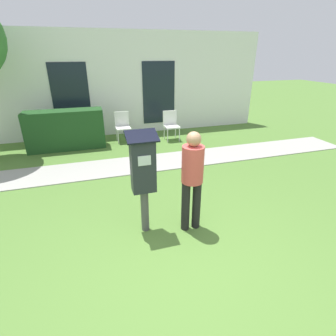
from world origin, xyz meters
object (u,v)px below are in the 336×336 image
person_standing (192,175)px  outdoor_chair_right (171,123)px  parking_meter (143,171)px  outdoor_chair_left (72,129)px  outdoor_chair_middle (122,124)px

person_standing → outdoor_chair_right: person_standing is taller
outdoor_chair_right → parking_meter: bearing=-96.0°
outdoor_chair_left → outdoor_chair_middle: 1.47m
person_standing → outdoor_chair_left: (-1.83, 4.71, -0.40)m
person_standing → outdoor_chair_left: 5.07m
outdoor_chair_right → outdoor_chair_middle: bearing=-174.6°
parking_meter → outdoor_chair_right: bearing=67.4°
parking_meter → outdoor_chair_middle: bearing=85.9°
person_standing → outdoor_chair_right: bearing=54.1°
outdoor_chair_middle → outdoor_chair_right: 1.50m
parking_meter → outdoor_chair_right: 4.71m
parking_meter → outdoor_chair_left: size_ratio=1.77×
outdoor_chair_left → parking_meter: bearing=-95.4°
person_standing → outdoor_chair_middle: 4.81m
outdoor_chair_left → outdoor_chair_middle: size_ratio=1.00×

